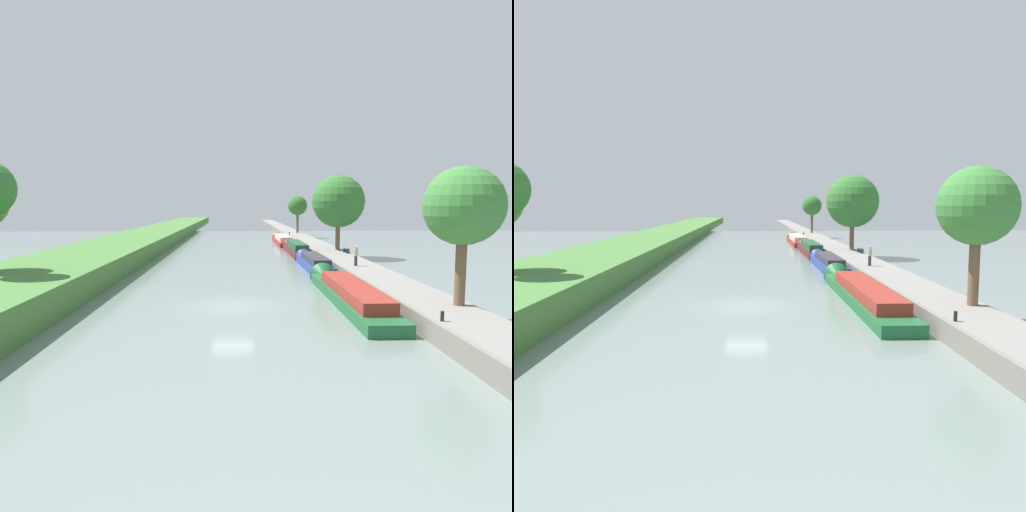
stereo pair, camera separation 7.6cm
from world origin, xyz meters
TOP-DOWN VIEW (x-y plane):
  - ground_plane at (0.00, 0.00)m, footprint 160.00×160.00m
  - left_grassy_bank at (-13.25, 0.00)m, footprint 8.60×260.00m
  - right_towpath at (10.64, 0.00)m, footprint 3.38×260.00m
  - stone_quay at (8.83, 0.00)m, footprint 0.25×260.00m
  - narrowboat_green at (7.21, 1.54)m, footprint 2.18×17.29m
  - narrowboat_blue at (7.50, 16.59)m, footprint 1.85×12.75m
  - narrowboat_maroon at (7.55, 30.07)m, footprint 1.87×14.59m
  - narrowboat_red at (7.33, 45.35)m, footprint 2.01×15.26m
  - tree_rightbank_near at (11.54, -4.60)m, footprint 3.95×3.95m
  - tree_rightbank_midnear at (11.68, 25.06)m, footprint 5.90×5.90m
  - tree_rightbank_midfar at (11.31, 57.52)m, footprint 3.48×3.48m
  - person_walking at (10.19, 10.95)m, footprint 0.34×0.34m
  - mooring_bollard_near at (9.25, -7.83)m, footprint 0.16×0.16m
  - mooring_bollard_far at (9.25, 52.16)m, footprint 0.16×0.16m
  - park_bench at (11.89, 21.62)m, footprint 0.44×1.50m

SIDE VIEW (x-z plane):
  - ground_plane at x=0.00m, z-range 0.00..0.00m
  - right_towpath at x=10.64m, z-range 0.00..0.95m
  - stone_quay at x=8.83m, z-range 0.00..1.00m
  - narrowboat_green at x=7.21m, z-range -0.50..1.57m
  - narrowboat_red at x=7.33m, z-range -0.45..1.56m
  - narrowboat_blue at x=7.50m, z-range -0.35..1.50m
  - narrowboat_maroon at x=7.55m, z-range -0.43..1.67m
  - left_grassy_bank at x=-13.25m, z-range 0.00..1.85m
  - mooring_bollard_near at x=9.25m, z-range 0.95..1.40m
  - mooring_bollard_far at x=9.25m, z-range 0.95..1.40m
  - park_bench at x=11.89m, z-range 1.06..1.53m
  - person_walking at x=10.19m, z-range 0.99..2.65m
  - tree_rightbank_midfar at x=11.31m, z-range 2.48..9.13m
  - tree_rightbank_near at x=11.54m, z-range 2.42..9.44m
  - tree_rightbank_midnear at x=11.68m, z-range 2.19..10.60m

